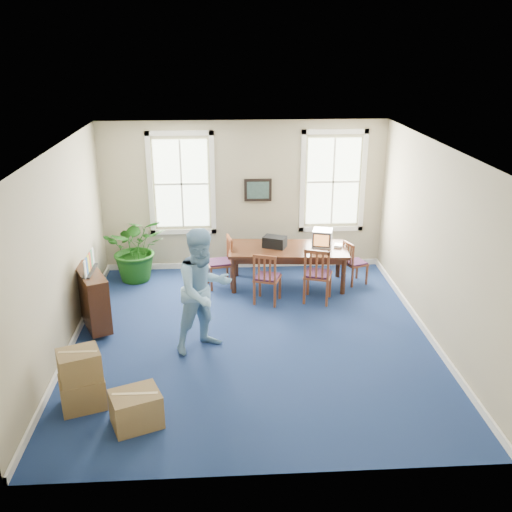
{
  "coord_description": "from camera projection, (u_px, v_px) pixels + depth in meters",
  "views": [
    {
      "loc": [
        -0.46,
        -8.51,
        4.72
      ],
      "look_at": [
        0.1,
        0.6,
        1.25
      ],
      "focal_mm": 40.0,
      "sensor_mm": 36.0,
      "label": 1
    }
  ],
  "objects": [
    {
      "name": "wall_right",
      "position": [
        436.0,
        245.0,
        9.25
      ],
      "size": [
        0.0,
        6.5,
        6.5
      ],
      "primitive_type": "plane",
      "rotation": [
        1.57,
        0.0,
        -1.57
      ],
      "color": "tan",
      "rests_on": "ground"
    },
    {
      "name": "man",
      "position": [
        204.0,
        291.0,
        8.98
      ],
      "size": [
        1.25,
        1.18,
        2.04
      ],
      "primitive_type": "imported",
      "rotation": [
        0.0,
        0.0,
        0.56
      ],
      "color": "#77A7CD",
      "rests_on": "ground"
    },
    {
      "name": "crt_tv",
      "position": [
        322.0,
        238.0,
        11.49
      ],
      "size": [
        0.48,
        0.51,
        0.35
      ],
      "primitive_type": null,
      "rotation": [
        0.0,
        0.0,
        -0.27
      ],
      "color": "#B7B7BC",
      "rests_on": "conference_table"
    },
    {
      "name": "floor",
      "position": [
        252.0,
        338.0,
        9.64
      ],
      "size": [
        6.5,
        6.5,
        0.0
      ],
      "primitive_type": "plane",
      "color": "navy",
      "rests_on": "ground"
    },
    {
      "name": "ceiling",
      "position": [
        252.0,
        148.0,
        8.5
      ],
      "size": [
        6.5,
        6.5,
        0.0
      ],
      "primitive_type": "plane",
      "rotation": [
        3.14,
        0.0,
        0.0
      ],
      "color": "white",
      "rests_on": "ground"
    },
    {
      "name": "equipment_bag",
      "position": [
        275.0,
        242.0,
        11.45
      ],
      "size": [
        0.52,
        0.45,
        0.22
      ],
      "primitive_type": "cube",
      "rotation": [
        0.0,
        0.0,
        -0.43
      ],
      "color": "black",
      "rests_on": "conference_table"
    },
    {
      "name": "cardboard_boxes",
      "position": [
        99.0,
        373.0,
        7.81
      ],
      "size": [
        2.0,
        2.0,
        0.89
      ],
      "primitive_type": null,
      "rotation": [
        0.0,
        0.0,
        0.34
      ],
      "color": "olive",
      "rests_on": "ground"
    },
    {
      "name": "brochure_rack",
      "position": [
        89.0,
        266.0,
        9.66
      ],
      "size": [
        0.31,
        0.76,
        0.33
      ],
      "primitive_type": null,
      "rotation": [
        0.0,
        0.0,
        -0.25
      ],
      "color": "#99999E",
      "rests_on": "credenza"
    },
    {
      "name": "chair_end_right",
      "position": [
        355.0,
        262.0,
        11.66
      ],
      "size": [
        0.53,
        0.53,
        0.91
      ],
      "primitive_type": null,
      "rotation": [
        0.0,
        0.0,
        1.94
      ],
      "color": "brown",
      "rests_on": "ground"
    },
    {
      "name": "window_left",
      "position": [
        182.0,
        184.0,
        11.91
      ],
      "size": [
        1.4,
        0.12,
        2.2
      ],
      "primitive_type": null,
      "color": "white",
      "rests_on": "ground"
    },
    {
      "name": "wall_front",
      "position": [
        269.0,
        354.0,
        6.04
      ],
      "size": [
        6.5,
        0.0,
        6.5
      ],
      "primitive_type": "plane",
      "rotation": [
        -1.57,
        0.0,
        0.0
      ],
      "color": "tan",
      "rests_on": "ground"
    },
    {
      "name": "potted_plant",
      "position": [
        137.0,
        248.0,
        11.75
      ],
      "size": [
        1.36,
        1.21,
        1.39
      ],
      "primitive_type": "imported",
      "rotation": [
        0.0,
        0.0,
        0.1
      ],
      "color": "#14460F",
      "rests_on": "ground"
    },
    {
      "name": "chair_end_left",
      "position": [
        219.0,
        262.0,
        11.48
      ],
      "size": [
        0.55,
        0.55,
        1.04
      ],
      "primitive_type": null,
      "rotation": [
        0.0,
        0.0,
        -1.38
      ],
      "color": "brown",
      "rests_on": "ground"
    },
    {
      "name": "credenza",
      "position": [
        92.0,
        301.0,
        9.89
      ],
      "size": [
        0.83,
        1.26,
        0.96
      ],
      "primitive_type": "cube",
      "rotation": [
        0.0,
        0.0,
        0.43
      ],
      "color": "#3C1F11",
      "rests_on": "ground"
    },
    {
      "name": "baseboard_back",
      "position": [
        244.0,
        264.0,
        12.62
      ],
      "size": [
        6.0,
        0.04,
        0.12
      ],
      "primitive_type": "cube",
      "color": "white",
      "rests_on": "ground"
    },
    {
      "name": "conference_table",
      "position": [
        288.0,
        266.0,
        11.6
      ],
      "size": [
        2.44,
        1.26,
        0.8
      ],
      "primitive_type": null,
      "rotation": [
        0.0,
        0.0,
        -0.08
      ],
      "color": "#3C1F11",
      "rests_on": "ground"
    },
    {
      "name": "wall_picture",
      "position": [
        258.0,
        190.0,
        12.02
      ],
      "size": [
        0.58,
        0.06,
        0.48
      ],
      "primitive_type": null,
      "color": "black",
      "rests_on": "ground"
    },
    {
      "name": "baseboard_left",
      "position": [
        74.0,
        340.0,
        9.45
      ],
      "size": [
        0.04,
        6.5,
        0.12
      ],
      "primitive_type": "cube",
      "color": "white",
      "rests_on": "ground"
    },
    {
      "name": "wall_left",
      "position": [
        61.0,
        253.0,
        8.9
      ],
      "size": [
        0.0,
        6.5,
        6.5
      ],
      "primitive_type": "plane",
      "rotation": [
        1.57,
        0.0,
        1.57
      ],
      "color": "tan",
      "rests_on": "ground"
    },
    {
      "name": "wall_back",
      "position": [
        244.0,
        197.0,
        12.1
      ],
      "size": [
        6.5,
        0.0,
        6.5
      ],
      "primitive_type": "plane",
      "rotation": [
        1.57,
        0.0,
        0.0
      ],
      "color": "tan",
      "rests_on": "ground"
    },
    {
      "name": "chair_near_left",
      "position": [
        267.0,
        277.0,
        10.78
      ],
      "size": [
        0.59,
        0.59,
        1.03
      ],
      "primitive_type": null,
      "rotation": [
        0.0,
        0.0,
        2.8
      ],
      "color": "brown",
      "rests_on": "ground"
    },
    {
      "name": "window_right",
      "position": [
        333.0,
        182.0,
        12.09
      ],
      "size": [
        1.4,
        0.12,
        2.2
      ],
      "primitive_type": null,
      "color": "white",
      "rests_on": "ground"
    },
    {
      "name": "baseboard_right",
      "position": [
        425.0,
        329.0,
        9.79
      ],
      "size": [
        0.04,
        6.5,
        0.12
      ],
      "primitive_type": "cube",
      "color": "white",
      "rests_on": "ground"
    },
    {
      "name": "game_console",
      "position": [
        338.0,
        246.0,
        11.51
      ],
      "size": [
        0.2,
        0.23,
        0.05
      ],
      "primitive_type": "cube",
      "rotation": [
        0.0,
        0.0,
        -0.29
      ],
      "color": "white",
      "rests_on": "conference_table"
    },
    {
      "name": "chair_near_right",
      "position": [
        318.0,
        274.0,
        10.82
      ],
      "size": [
        0.63,
        0.63,
        1.11
      ],
      "primitive_type": null,
      "rotation": [
        0.0,
        0.0,
        2.83
      ],
      "color": "brown",
      "rests_on": "ground"
    }
  ]
}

